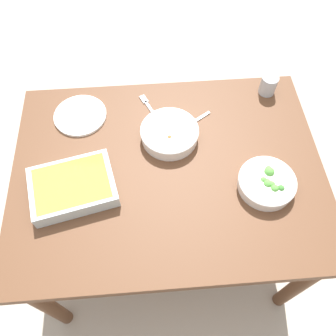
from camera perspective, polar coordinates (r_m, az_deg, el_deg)
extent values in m
plane|color=#B2A899|center=(2.01, 0.00, -11.01)|extent=(6.00, 6.00, 0.00)
cube|color=brown|center=(1.36, 0.00, -0.44)|extent=(1.20, 0.90, 0.04)
cylinder|color=brown|center=(1.97, 15.00, 4.85)|extent=(0.06, 0.06, 0.70)
cylinder|color=brown|center=(1.94, -17.07, 2.79)|extent=(0.06, 0.06, 0.70)
cylinder|color=brown|center=(1.67, 20.86, -17.34)|extent=(0.06, 0.06, 0.70)
cylinder|color=brown|center=(1.64, -19.32, -20.39)|extent=(0.06, 0.06, 0.70)
cylinder|color=white|center=(1.40, 0.25, 5.61)|extent=(0.23, 0.23, 0.05)
torus|color=white|center=(1.38, 0.25, 6.20)|extent=(0.23, 0.23, 0.01)
cylinder|color=olive|center=(1.39, 0.25, 5.68)|extent=(0.19, 0.19, 0.03)
sphere|color=#C66633|center=(1.38, 1.47, 5.77)|extent=(0.01, 0.01, 0.01)
sphere|color=#C66633|center=(1.36, 0.23, 4.97)|extent=(0.02, 0.02, 0.02)
sphere|color=silver|center=(1.39, 0.69, 6.84)|extent=(0.02, 0.02, 0.02)
sphere|color=silver|center=(1.36, 2.07, 4.67)|extent=(0.02, 0.02, 0.02)
sphere|color=silver|center=(1.36, -0.31, 4.91)|extent=(0.02, 0.02, 0.02)
cylinder|color=white|center=(1.33, 15.80, -2.47)|extent=(0.20, 0.20, 0.05)
torus|color=white|center=(1.31, 16.01, -2.02)|extent=(0.21, 0.21, 0.01)
cylinder|color=#8CB272|center=(1.32, 15.82, -2.41)|extent=(0.17, 0.17, 0.02)
sphere|color=#569E42|center=(1.33, 16.24, -0.65)|extent=(0.04, 0.04, 0.04)
sphere|color=#569E42|center=(1.31, 15.35, -1.94)|extent=(0.02, 0.02, 0.02)
sphere|color=#478C38|center=(1.33, 16.15, -0.25)|extent=(0.03, 0.03, 0.03)
sphere|color=#569E42|center=(1.30, 16.55, -2.62)|extent=(0.03, 0.03, 0.03)
sphere|color=#569E42|center=(1.30, 17.05, -3.26)|extent=(0.03, 0.03, 0.03)
sphere|color=#569E42|center=(1.31, 15.97, -2.18)|extent=(0.02, 0.02, 0.02)
sphere|color=#3D7A33|center=(1.31, 18.00, -3.22)|extent=(0.03, 0.03, 0.03)
sphere|color=#478C38|center=(1.30, 16.85, -2.90)|extent=(0.02, 0.02, 0.02)
sphere|color=#569E42|center=(1.30, 16.01, -2.54)|extent=(0.03, 0.03, 0.03)
cube|color=silver|center=(1.31, -15.30, -3.04)|extent=(0.34, 0.28, 0.06)
cube|color=gold|center=(1.30, -15.42, -2.78)|extent=(0.30, 0.25, 0.04)
cylinder|color=#B2BCC6|center=(1.61, 16.12, 12.96)|extent=(0.07, 0.07, 0.08)
cylinder|color=black|center=(1.62, 16.01, 12.65)|extent=(0.06, 0.06, 0.05)
cylinder|color=white|center=(1.53, -14.18, 8.36)|extent=(0.22, 0.22, 0.01)
cube|color=silver|center=(1.48, 4.75, 7.83)|extent=(0.12, 0.09, 0.01)
ellipsoid|color=silver|center=(1.44, 2.18, 6.30)|extent=(0.05, 0.04, 0.01)
cube|color=silver|center=(1.50, -2.52, 9.09)|extent=(0.07, 0.13, 0.01)
cube|color=silver|center=(1.55, -3.98, 11.18)|extent=(0.04, 0.05, 0.01)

